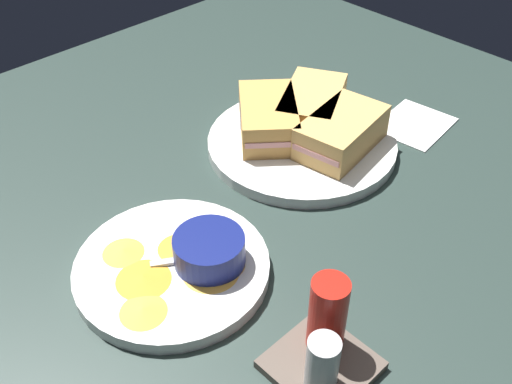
{
  "coord_description": "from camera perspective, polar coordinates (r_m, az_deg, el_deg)",
  "views": [
    {
      "loc": [
        42.83,
        39.79,
        49.07
      ],
      "look_at": [
        4.29,
        0.12,
        3.0
      ],
      "focal_mm": 41.86,
      "sensor_mm": 36.0,
      "label": 1
    }
  ],
  "objects": [
    {
      "name": "spoon_by_dark_ramekin",
      "position": [
        0.85,
        4.41,
        5.8
      ],
      "size": [
        6.27,
        9.26,
        0.8
      ],
      "color": "silver",
      "rests_on": "plate_sandwich_main"
    },
    {
      "name": "condiment_caddy",
      "position": [
        0.57,
        6.53,
        -14.07
      ],
      "size": [
        9.0,
        9.0,
        9.5
      ],
      "color": "brown",
      "rests_on": "ground_plane"
    },
    {
      "name": "ground_plane",
      "position": [
        0.77,
        2.22,
        -1.1
      ],
      "size": [
        110.0,
        110.0,
        3.0
      ],
      "primitive_type": "cube",
      "color": "#283833"
    },
    {
      "name": "paper_napkin_folded",
      "position": [
        0.92,
        14.91,
        6.31
      ],
      "size": [
        11.95,
        10.19,
        0.4
      ],
      "primitive_type": "cube",
      "rotation": [
        0.0,
        0.0,
        0.11
      ],
      "color": "white",
      "rests_on": "ground_plane"
    },
    {
      "name": "plantain_chip_scatter",
      "position": [
        0.65,
        -8.12,
        -7.41
      ],
      "size": [
        15.9,
        15.34,
        0.6
      ],
      "color": "gold",
      "rests_on": "plate_chips_companion"
    },
    {
      "name": "spoon_by_gravy_ramekin",
      "position": [
        0.66,
        -4.07,
        -5.96
      ],
      "size": [
        9.14,
        6.5,
        0.8
      ],
      "color": "silver",
      "rests_on": "plate_chips_companion"
    },
    {
      "name": "sandwich_half_near",
      "position": [
        0.82,
        7.9,
        5.81
      ],
      "size": [
        14.2,
        9.56,
        4.8
      ],
      "color": "tan",
      "rests_on": "plate_sandwich_main"
    },
    {
      "name": "sandwich_half_extra",
      "position": [
        0.83,
        1.16,
        7.09
      ],
      "size": [
        14.25,
        14.81,
        4.8
      ],
      "color": "tan",
      "rests_on": "plate_sandwich_main"
    },
    {
      "name": "ramekin_light_gravy",
      "position": [
        0.64,
        -4.49,
        -5.47
      ],
      "size": [
        7.8,
        7.8,
        3.37
      ],
      "color": "navy",
      "rests_on": "plate_chips_companion"
    },
    {
      "name": "sandwich_half_far",
      "position": [
        0.86,
        5.38,
        8.19
      ],
      "size": [
        15.06,
        12.97,
        4.8
      ],
      "color": "tan",
      "rests_on": "plate_sandwich_main"
    },
    {
      "name": "plate_sandwich_main",
      "position": [
        0.84,
        4.39,
        4.65
      ],
      "size": [
        26.33,
        26.33,
        1.6
      ],
      "primitive_type": "cylinder",
      "color": "white",
      "rests_on": "ground_plane"
    },
    {
      "name": "plate_chips_companion",
      "position": [
        0.67,
        -8.01,
        -7.22
      ],
      "size": [
        21.44,
        21.44,
        1.6
      ],
      "primitive_type": "cylinder",
      "color": "white",
      "rests_on": "ground_plane"
    },
    {
      "name": "ramekin_dark_sauce",
      "position": [
        0.84,
        0.8,
        7.47
      ],
      "size": [
        6.87,
        6.87,
        4.34
      ],
      "color": "#0C144C",
      "rests_on": "plate_sandwich_main"
    }
  ]
}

